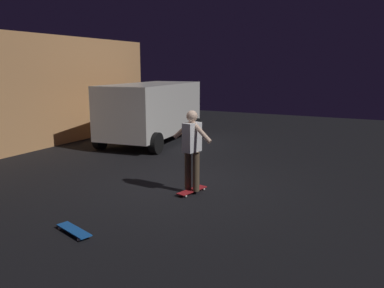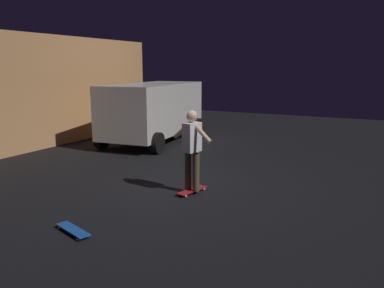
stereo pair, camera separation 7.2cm
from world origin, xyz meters
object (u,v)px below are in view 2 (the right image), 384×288
parked_van (154,109)px  skateboard_spare (73,230)px  skateboard_ridden (192,190)px  skater (192,145)px

parked_van → skateboard_spare: (-7.14, -3.09, -1.11)m
parked_van → skateboard_spare: bearing=-156.6°
skateboard_ridden → skater: size_ratio=0.48×
parked_van → skater: parked_van is taller
skateboard_spare → skater: size_ratio=0.48×
skateboard_ridden → parked_van: bearing=40.6°
skater → skateboard_ridden: bearing=180.0°
parked_van → skater: (-4.48, -3.85, -0.12)m
parked_van → skateboard_ridden: (-4.48, -3.85, -1.11)m
parked_van → skateboard_ridden: bearing=-139.4°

